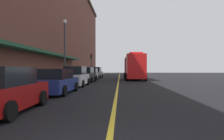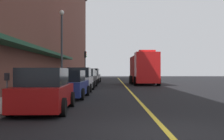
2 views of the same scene
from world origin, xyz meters
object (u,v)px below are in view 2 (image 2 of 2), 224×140
(parked_car_2, at_px, (80,80))
(parked_car_3, at_px, (86,79))
(fire_truck, at_px, (144,69))
(parking_meter_0, at_px, (7,84))
(street_lamp_left, at_px, (62,40))
(parked_car_4, at_px, (90,78))
(parking_meter_1, at_px, (67,77))
(parked_car_0, at_px, (45,91))
(parked_car_5, at_px, (93,76))
(traffic_light_near, at_px, (85,60))
(parked_car_1, at_px, (70,85))

(parked_car_2, xyz_separation_m, parked_car_3, (-0.04, 5.49, -0.01))
(fire_truck, bearing_deg, parked_car_3, -52.33)
(parking_meter_0, relative_size, street_lamp_left, 0.19)
(parked_car_4, height_order, parking_meter_1, parked_car_4)
(parked_car_0, distance_m, parking_meter_1, 13.71)
(fire_truck, bearing_deg, street_lamp_left, -50.54)
(parked_car_5, bearing_deg, parked_car_4, -178.48)
(parked_car_4, bearing_deg, parked_car_5, -0.13)
(parked_car_2, relative_size, street_lamp_left, 0.64)
(traffic_light_near, bearing_deg, fire_truck, -47.02)
(parked_car_0, bearing_deg, parked_car_5, -1.78)
(street_lamp_left, bearing_deg, parked_car_0, -82.27)
(traffic_light_near, bearing_deg, parked_car_0, -87.50)
(parked_car_0, distance_m, parked_car_3, 16.44)
(parked_car_1, xyz_separation_m, parking_meter_0, (-1.46, -5.72, 0.31))
(street_lamp_left, bearing_deg, parked_car_4, 75.18)
(parked_car_0, height_order, street_lamp_left, street_lamp_left)
(parked_car_3, distance_m, parking_meter_1, 3.14)
(parked_car_5, height_order, parking_meter_0, parked_car_5)
(street_lamp_left, relative_size, traffic_light_near, 1.61)
(parked_car_4, height_order, street_lamp_left, street_lamp_left)
(parked_car_0, bearing_deg, street_lamp_left, 5.97)
(parked_car_1, height_order, parked_car_3, parked_car_3)
(parked_car_0, relative_size, parking_meter_0, 3.22)
(parked_car_4, xyz_separation_m, parking_meter_1, (-1.33, -8.01, 0.28))
(parked_car_1, relative_size, street_lamp_left, 0.64)
(parking_meter_0, bearing_deg, parking_meter_1, 90.00)
(parked_car_0, xyz_separation_m, parked_car_2, (0.10, 10.95, 0.07))
(parking_meter_0, relative_size, parking_meter_1, 1.00)
(parked_car_0, height_order, parking_meter_0, parked_car_0)
(street_lamp_left, height_order, traffic_light_near, street_lamp_left)
(parked_car_3, bearing_deg, parked_car_4, 2.65)
(parked_car_5, height_order, fire_truck, fire_truck)
(fire_truck, height_order, parking_meter_0, fire_truck)
(parked_car_1, relative_size, parking_meter_1, 3.34)
(parked_car_1, height_order, parked_car_5, parked_car_5)
(parked_car_4, bearing_deg, parking_meter_0, 176.79)
(parked_car_3, distance_m, street_lamp_left, 4.58)
(parked_car_0, bearing_deg, parked_car_2, -2.28)
(parked_car_0, xyz_separation_m, parked_car_5, (0.01, 26.84, 0.11))
(fire_truck, relative_size, parking_meter_0, 5.70)
(parked_car_2, height_order, parked_car_5, parked_car_5)
(parked_car_0, bearing_deg, traffic_light_near, 0.74)
(parked_car_1, xyz_separation_m, parked_car_4, (-0.14, 16.20, 0.03))
(parking_meter_1, bearing_deg, parked_car_0, -84.35)
(fire_truck, bearing_deg, traffic_light_near, -138.39)
(traffic_light_near, bearing_deg, parked_car_4, -80.91)
(parked_car_5, bearing_deg, parking_meter_1, 176.01)
(parked_car_4, relative_size, parked_car_5, 0.95)
(parked_car_2, bearing_deg, parked_car_5, 0.39)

